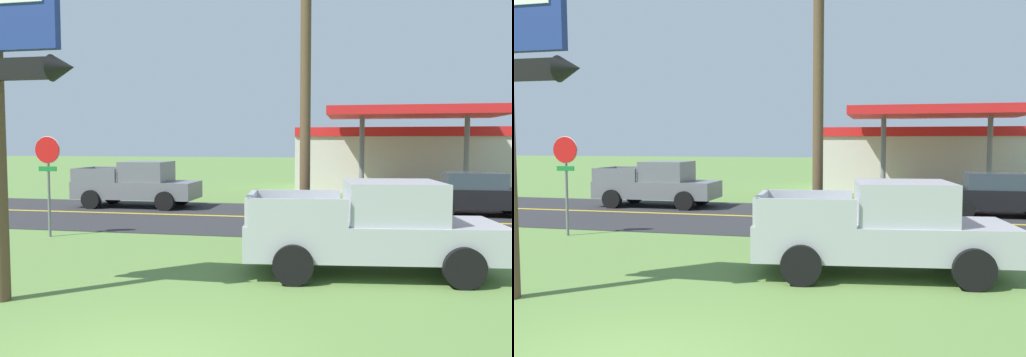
# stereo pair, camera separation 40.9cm
# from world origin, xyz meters

# --- Properties ---
(road_asphalt) EXTENTS (140.00, 8.00, 0.02)m
(road_asphalt) POSITION_xyz_m (0.00, 13.00, 0.01)
(road_asphalt) COLOR #2B2B2D
(road_asphalt) RESTS_ON ground
(road_centre_line) EXTENTS (126.00, 0.20, 0.01)m
(road_centre_line) POSITION_xyz_m (0.00, 13.00, 0.02)
(road_centre_line) COLOR gold
(road_centre_line) RESTS_ON road_asphalt
(stop_sign) EXTENTS (0.80, 0.08, 2.95)m
(stop_sign) POSITION_xyz_m (-6.18, 8.03, 2.03)
(stop_sign) COLOR slate
(stop_sign) RESTS_ON ground
(utility_pole) EXTENTS (2.12, 0.26, 8.43)m
(utility_pole) POSITION_xyz_m (1.39, 7.16, 4.54)
(utility_pole) COLOR brown
(utility_pole) RESTS_ON ground
(gas_station) EXTENTS (12.00, 11.50, 4.40)m
(gas_station) POSITION_xyz_m (5.34, 25.57, 1.94)
(gas_station) COLOR beige
(gas_station) RESTS_ON ground
(pickup_silver_parked_on_lawn) EXTENTS (5.39, 2.68, 1.96)m
(pickup_silver_parked_on_lawn) POSITION_xyz_m (3.00, 5.43, 0.96)
(pickup_silver_parked_on_lawn) COLOR #A8AAAF
(pickup_silver_parked_on_lawn) RESTS_ON ground
(pickup_grey_on_road) EXTENTS (5.20, 2.24, 1.96)m
(pickup_grey_on_road) POSITION_xyz_m (-6.45, 15.00, 0.96)
(pickup_grey_on_road) COLOR slate
(pickup_grey_on_road) RESTS_ON ground
(car_black_mid_lane) EXTENTS (4.20, 2.00, 1.64)m
(car_black_mid_lane) POSITION_xyz_m (7.14, 15.00, 0.83)
(car_black_mid_lane) COLOR black
(car_black_mid_lane) RESTS_ON ground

